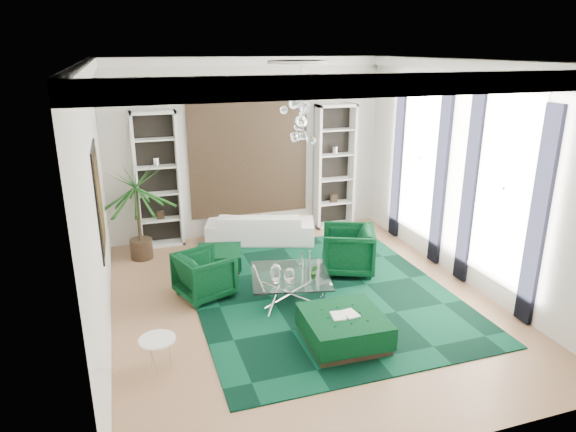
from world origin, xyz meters
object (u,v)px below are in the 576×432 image
object	(u,v)px
sofa	(261,227)
ottoman_front	(344,329)
ottoman_side	(219,259)
side_table	(158,355)
palm	(137,201)
armchair_right	(348,250)
armchair_left	(205,275)
coffee_table	(290,287)

from	to	relation	value
sofa	ottoman_front	xyz separation A→B (m)	(0.05, -4.21, -0.11)
ottoman_side	side_table	bearing A→B (deg)	-114.77
palm	ottoman_side	bearing A→B (deg)	-34.87
ottoman_front	side_table	distance (m)	2.53
sofa	armchair_right	xyz separation A→B (m)	(1.11, -2.01, 0.10)
ottoman_front	side_table	world-z (taller)	side_table
ottoman_side	side_table	size ratio (longest dim) A/B	1.77
armchair_left	ottoman_front	size ratio (longest dim) A/B	0.77
armchair_right	side_table	world-z (taller)	armchair_right
coffee_table	side_table	distance (m)	2.61
armchair_right	ottoman_front	size ratio (longest dim) A/B	0.87
palm	side_table	bearing A→B (deg)	-89.92
ottoman_side	ottoman_front	world-z (taller)	ottoman_front
armchair_left	armchair_right	distance (m)	2.67
ottoman_side	palm	bearing A→B (deg)	145.13
ottoman_side	ottoman_front	size ratio (longest dim) A/B	0.75
armchair_right	side_table	size ratio (longest dim) A/B	2.04
sofa	side_table	world-z (taller)	sofa
sofa	armchair_left	world-z (taller)	armchair_left
armchair_right	ottoman_front	bearing A→B (deg)	-2.66
armchair_left	ottoman_side	bearing A→B (deg)	-42.04
sofa	palm	xyz separation A→B (m)	(-2.48, -0.16, 0.85)
armchair_left	ottoman_front	world-z (taller)	armchair_left
ottoman_front	armchair_right	bearing A→B (deg)	64.28
coffee_table	side_table	world-z (taller)	side_table
armchair_right	side_table	xyz separation A→B (m)	(-3.58, -2.04, -0.21)
armchair_left	coffee_table	world-z (taller)	armchair_left
sofa	coffee_table	distance (m)	2.72
ottoman_side	ottoman_front	distance (m)	3.32
armchair_left	palm	xyz separation A→B (m)	(-0.92, 2.01, 0.80)
armchair_right	side_table	bearing A→B (deg)	-37.32
ottoman_side	side_table	distance (m)	3.24
sofa	armchair_left	size ratio (longest dim) A/B	2.69
sofa	side_table	distance (m)	4.75
ottoman_front	side_table	xyz separation A→B (m)	(-2.53, 0.16, 0.00)
side_table	palm	xyz separation A→B (m)	(-0.01, 3.89, 0.96)
coffee_table	ottoman_side	size ratio (longest dim) A/B	1.52
coffee_table	ottoman_front	world-z (taller)	ottoman_front
armchair_right	palm	distance (m)	4.11
armchair_right	palm	world-z (taller)	palm
sofa	coffee_table	size ratio (longest dim) A/B	1.81
coffee_table	palm	xyz separation A→B (m)	(-2.24, 2.55, 0.97)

